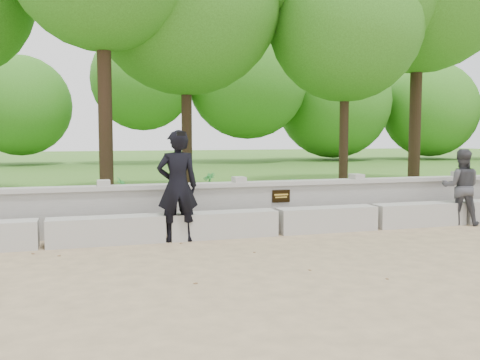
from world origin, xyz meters
The scene contains 11 objects.
ground centered at (0.00, 0.00, 0.00)m, with size 80.00×80.00×0.00m, color tan.
lawn centered at (0.00, 14.00, 0.12)m, with size 40.00×22.00×0.25m, color #2E5D19.
concrete_bench centered at (0.00, 1.90, 0.22)m, with size 11.90×0.45×0.45m.
parapet_wall centered at (0.00, 2.60, 0.46)m, with size 12.50×0.35×0.90m.
man_main centered at (-1.83, 1.76, 0.94)m, with size 0.71×0.63×1.88m.
visitor_left centered at (3.89, 1.80, 0.76)m, with size 0.93×0.88×1.52m.
tree_near_right centered at (3.48, 5.96, 5.01)m, with size 4.09×4.09×6.82m.
shrub_a centered at (-2.51, 4.72, 0.57)m, with size 0.33×0.23×0.63m, color #297A30.
shrub_b centered at (0.94, 3.30, 0.56)m, with size 0.34×0.27×0.62m, color #297A30.
shrub_c centered at (5.66, 3.30, 0.58)m, with size 0.59×0.51×0.66m, color #297A30.
shrub_d centered at (-0.36, 5.60, 0.56)m, with size 0.35×0.31×0.62m, color #297A30.
Camera 1 is at (-3.43, -7.06, 1.80)m, focal length 40.00 mm.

